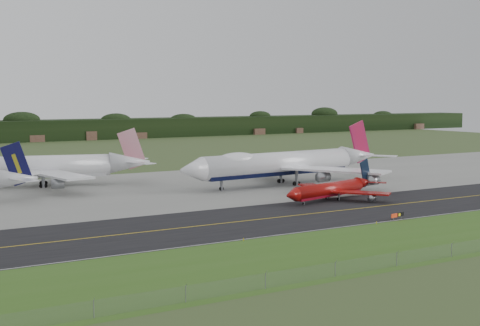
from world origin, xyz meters
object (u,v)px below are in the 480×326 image
jet_ba_747 (285,164)px  jet_star_tail (42,167)px  jet_red_737 (333,189)px  taxiway_sign (398,215)px

jet_ba_747 → jet_star_tail: size_ratio=1.17×
jet_ba_747 → jet_red_737: bearing=-100.4°
jet_star_tail → taxiway_sign: 105.14m
jet_red_737 → jet_star_tail: (-57.52, 62.07, 2.94)m
taxiway_sign → jet_red_737: bearing=78.9°
jet_ba_747 → jet_star_tail: bearing=152.9°
taxiway_sign → jet_star_tail: bearing=119.5°
jet_red_737 → taxiway_sign: 29.94m
jet_red_737 → jet_ba_747: bearing=79.6°
jet_red_737 → taxiway_sign: bearing=-101.1°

